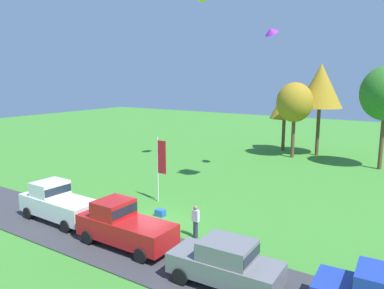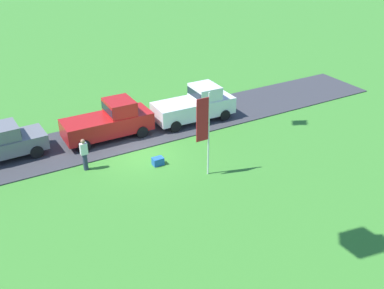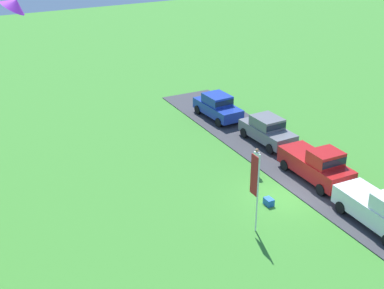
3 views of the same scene
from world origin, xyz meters
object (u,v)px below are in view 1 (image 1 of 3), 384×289
(cooler_box, at_px, (160,213))
(person_watching_sky, at_px, (196,221))
(flag_banner, at_px, (160,161))
(car_sedan_by_flagpole, at_px, (226,262))
(car_pickup_far_end, at_px, (57,202))
(car_pickup_near_entrance, at_px, (123,224))
(tree_left_of_center, at_px, (295,103))
(tree_far_right, at_px, (285,104))
(tree_right_of_center, at_px, (321,86))
(kite_delta_low_drifter, at_px, (271,31))

(cooler_box, bearing_deg, person_watching_sky, -22.22)
(flag_banner, distance_m, cooler_box, 3.58)
(car_sedan_by_flagpole, xyz_separation_m, person_watching_sky, (-3.42, 3.16, -0.16))
(car_pickup_far_end, distance_m, car_pickup_near_entrance, 5.42)
(tree_left_of_center, distance_m, flag_banner, 18.71)
(car_pickup_near_entrance, height_order, cooler_box, car_pickup_near_entrance)
(tree_far_right, relative_size, tree_right_of_center, 0.72)
(car_sedan_by_flagpole, bearing_deg, tree_left_of_center, 102.91)
(flag_banner, bearing_deg, tree_right_of_center, 78.05)
(tree_far_right, distance_m, flag_banner, 21.55)
(tree_right_of_center, relative_size, cooler_box, 16.86)
(tree_right_of_center, bearing_deg, tree_left_of_center, -125.70)
(car_sedan_by_flagpole, bearing_deg, tree_far_right, 105.59)
(car_sedan_by_flagpole, relative_size, tree_right_of_center, 0.47)
(tree_left_of_center, xyz_separation_m, flag_banner, (-2.62, -18.30, -2.84))
(kite_delta_low_drifter, bearing_deg, car_sedan_by_flagpole, -72.89)
(car_sedan_by_flagpole, relative_size, person_watching_sky, 2.61)
(person_watching_sky, bearing_deg, tree_right_of_center, 91.18)
(car_pickup_near_entrance, distance_m, tree_far_right, 27.88)
(tree_right_of_center, bearing_deg, car_pickup_near_entrance, -94.06)
(person_watching_sky, distance_m, kite_delta_low_drifter, 16.98)
(car_sedan_by_flagpole, height_order, flag_banner, flag_banner)
(person_watching_sky, relative_size, tree_left_of_center, 0.23)
(car_pickup_near_entrance, relative_size, tree_right_of_center, 0.53)
(car_pickup_far_end, height_order, tree_far_right, tree_far_right)
(car_pickup_far_end, height_order, cooler_box, car_pickup_far_end)
(person_watching_sky, height_order, tree_left_of_center, tree_left_of_center)
(car_pickup_near_entrance, xyz_separation_m, tree_right_of_center, (1.91, 26.89, 6.06))
(car_pickup_far_end, relative_size, tree_right_of_center, 0.53)
(car_pickup_far_end, bearing_deg, tree_far_right, 82.78)
(car_sedan_by_flagpole, bearing_deg, flag_banner, 141.73)
(cooler_box, bearing_deg, tree_right_of_center, 82.84)
(car_pickup_far_end, xyz_separation_m, car_pickup_near_entrance, (5.41, -0.35, 0.00))
(car_sedan_by_flagpole, relative_size, kite_delta_low_drifter, 4.25)
(tree_far_right, bearing_deg, cooler_box, -87.52)
(car_sedan_by_flagpole, distance_m, kite_delta_low_drifter, 20.00)
(cooler_box, relative_size, kite_delta_low_drifter, 0.53)
(car_pickup_far_end, xyz_separation_m, car_sedan_by_flagpole, (11.24, -0.80, -0.07))
(tree_right_of_center, bearing_deg, tree_far_right, 170.82)
(tree_right_of_center, height_order, cooler_box, tree_right_of_center)
(car_pickup_far_end, xyz_separation_m, tree_far_right, (3.44, 27.17, 4.01))
(kite_delta_low_drifter, bearing_deg, person_watching_sky, -83.11)
(person_watching_sky, relative_size, kite_delta_low_drifter, 1.62)
(flag_banner, bearing_deg, person_watching_sky, -34.81)
(tree_right_of_center, bearing_deg, person_watching_sky, -88.82)
(tree_right_of_center, relative_size, flag_banner, 2.19)
(car_pickup_far_end, distance_m, flag_banner, 6.66)
(tree_right_of_center, distance_m, kite_delta_low_drifter, 11.97)
(tree_far_right, relative_size, flag_banner, 1.57)
(car_pickup_near_entrance, xyz_separation_m, kite_delta_low_drifter, (0.83, 15.80, 10.45))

